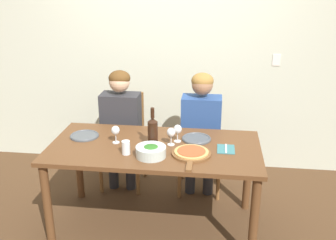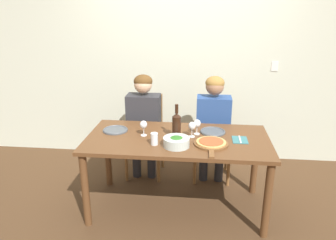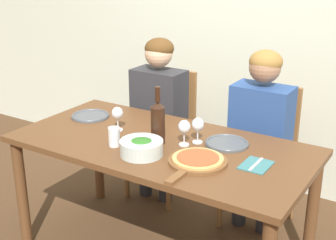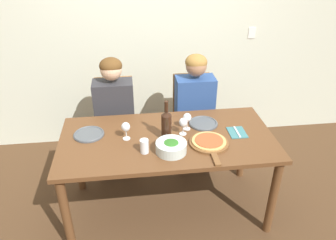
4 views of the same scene
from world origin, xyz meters
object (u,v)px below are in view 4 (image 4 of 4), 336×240
dinner_plate_left (89,134)px  wine_glass_centre (187,118)px  person_man (195,103)px  pizza_on_board (209,143)px  chair_right (192,117)px  fork_on_napkin (237,132)px  person_woman (114,107)px  water_tumbler (144,146)px  dinner_plate_right (203,123)px  chair_left (116,122)px  broccoli_bowl (171,147)px  wine_glass_right (183,123)px  wine_bottle (166,125)px  wine_glass_left (126,128)px

dinner_plate_left → wine_glass_centre: wine_glass_centre is taller
person_man → pizza_on_board: bearing=-93.1°
chair_right → fork_on_napkin: (0.23, -0.75, 0.26)m
person_woman → water_tumbler: person_woman is taller
dinner_plate_right → fork_on_napkin: dinner_plate_right is taller
dinner_plate_left → fork_on_napkin: 1.23m
chair_left → fork_on_napkin: bearing=-36.2°
wine_glass_centre → broccoli_bowl: bearing=-119.4°
wine_glass_right → dinner_plate_right: bearing=34.4°
wine_bottle → wine_glass_left: (-0.32, 0.04, -0.03)m
dinner_plate_left → wine_glass_left: 0.33m
wine_bottle → wine_glass_centre: wine_bottle is taller
chair_left → dinner_plate_left: 0.71m
chair_right → broccoli_bowl: chair_right is taller
chair_left → dinner_plate_left: bearing=-107.1°
person_woman → wine_glass_centre: (0.62, -0.53, 0.13)m
person_woman → wine_glass_centre: bearing=-40.2°
chair_left → person_woman: person_woman is taller
person_man → water_tumbler: person_man is taller
chair_left → wine_glass_centre: chair_left is taller
chair_left → wine_glass_right: 0.98m
chair_left → dinner_plate_right: chair_left is taller
dinner_plate_left → wine_glass_centre: size_ratio=1.65×
wine_bottle → wine_glass_right: size_ratio=2.23×
broccoli_bowl → dinner_plate_left: broccoli_bowl is taller
chair_left → broccoli_bowl: (0.45, -0.95, 0.29)m
chair_left → dinner_plate_left: chair_left is taller
wine_glass_centre → wine_bottle: bearing=-146.3°
dinner_plate_left → fork_on_napkin: (1.22, -0.12, -0.01)m
person_man → water_tumbler: 0.99m
wine_bottle → wine_glass_right: wine_bottle is taller
chair_left → dinner_plate_right: (0.78, -0.58, 0.26)m
chair_right → broccoli_bowl: size_ratio=4.07×
person_man → wine_glass_right: (-0.22, -0.60, 0.13)m
wine_glass_right → person_man: bearing=69.7°
dinner_plate_right → wine_glass_centre: (-0.16, -0.06, 0.10)m
chair_left → person_woman: 0.26m
dinner_plate_right → wine_glass_left: size_ratio=1.65×
chair_right → wine_glass_left: size_ratio=6.38×
wine_bottle → water_tumbler: (-0.19, -0.17, -0.08)m
wine_glass_centre → dinner_plate_right: bearing=22.2°
dinner_plate_left → wine_bottle: bearing=-11.9°
pizza_on_board → person_woman: bearing=134.3°
dinner_plate_left → wine_glass_centre: 0.82m
chair_left → wine_glass_left: 0.82m
wine_bottle → dinner_plate_left: size_ratio=1.35×
chair_right → person_man: person_man is taller
person_man → pizza_on_board: (-0.04, -0.77, 0.04)m
person_woman → wine_glass_centre: size_ratio=8.17×
broccoli_bowl → wine_glass_right: (0.13, 0.24, 0.06)m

